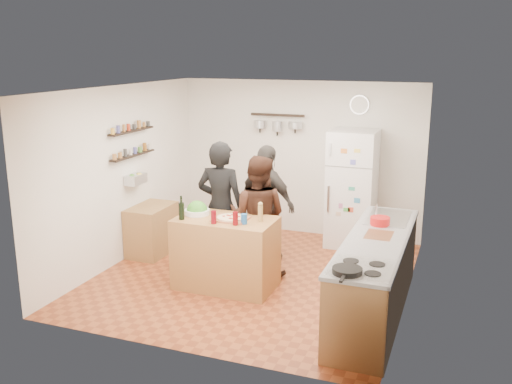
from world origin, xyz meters
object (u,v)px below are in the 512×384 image
at_px(prep_island, 226,253).
at_px(salad_bowl, 197,212).
at_px(counter_run, 375,277).
at_px(fridge, 352,189).
at_px(person_center, 257,216).
at_px(pepper_mill, 260,214).
at_px(side_table, 152,230).
at_px(wall_clock, 360,105).
at_px(skillet, 347,271).
at_px(salt_canister, 244,219).
at_px(person_back, 267,204).
at_px(person_left, 221,207).
at_px(red_bowl, 380,221).
at_px(wine_bottle, 181,211).

distance_m(prep_island, salad_bowl, 0.65).
distance_m(counter_run, fridge, 2.46).
distance_m(person_center, counter_run, 1.83).
bearing_deg(person_center, pepper_mill, 111.54).
bearing_deg(counter_run, side_table, 165.84).
height_order(fridge, wall_clock, wall_clock).
bearing_deg(side_table, person_center, -7.40).
bearing_deg(skillet, pepper_mill, 135.97).
bearing_deg(wall_clock, pepper_mill, -106.09).
bearing_deg(salt_canister, counter_run, 0.03).
bearing_deg(fridge, person_back, -132.77).
distance_m(salad_bowl, side_table, 1.43).
xyz_separation_m(person_back, counter_run, (1.75, -1.22, -0.39)).
height_order(person_left, red_bowl, person_left).
height_order(salad_bowl, wine_bottle, wine_bottle).
xyz_separation_m(salad_bowl, wall_clock, (1.58, 2.46, 1.21)).
height_order(person_center, counter_run, person_center).
bearing_deg(counter_run, skillet, -94.99).
bearing_deg(person_center, fridge, -122.15).
distance_m(person_center, wall_clock, 2.57).
bearing_deg(fridge, skillet, -79.32).
relative_size(wine_bottle, counter_run, 0.08).
bearing_deg(skillet, person_back, 124.97).
xyz_separation_m(prep_island, red_bowl, (1.86, 0.39, 0.51)).
height_order(salad_bowl, person_center, person_center).
xyz_separation_m(pepper_mill, counter_run, (1.46, -0.17, -0.56)).
xyz_separation_m(salt_canister, person_back, (-0.14, 1.22, -0.13)).
relative_size(prep_island, pepper_mill, 6.32).
relative_size(prep_island, side_table, 1.56).
xyz_separation_m(person_center, side_table, (-1.77, 0.23, -0.46)).
distance_m(wine_bottle, counter_run, 2.48).
relative_size(red_bowl, side_table, 0.29).
xyz_separation_m(fridge, side_table, (-2.69, -1.43, -0.54)).
bearing_deg(person_left, prep_island, 116.25).
bearing_deg(wall_clock, person_center, -114.91).
height_order(person_back, side_table, person_back).
relative_size(prep_island, person_left, 0.69).
distance_m(prep_island, wine_bottle, 0.78).
relative_size(salt_canister, skillet, 0.44).
xyz_separation_m(pepper_mill, person_center, (-0.21, 0.47, -0.19)).
height_order(salt_canister, red_bowl, salt_canister).
bearing_deg(person_left, side_table, -14.17).
relative_size(salad_bowl, salt_canister, 2.59).
bearing_deg(person_center, wall_clock, -117.96).
bearing_deg(person_back, fridge, -110.37).
xyz_separation_m(fridge, wall_clock, (0.00, 0.33, 1.25)).
bearing_deg(salt_canister, person_center, 95.79).
distance_m(pepper_mill, person_center, 0.55).
height_order(salt_canister, person_back, person_back).
relative_size(skillet, fridge, 0.16).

